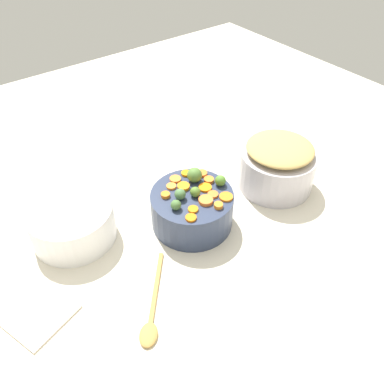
% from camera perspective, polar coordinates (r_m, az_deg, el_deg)
% --- Properties ---
extents(tabletop, '(2.40, 2.40, 0.02)m').
position_cam_1_polar(tabletop, '(1.22, 0.16, -3.35)').
color(tabletop, beige).
rests_on(tabletop, ground).
extents(serving_bowl_carrots, '(0.23, 0.23, 0.11)m').
position_cam_1_polar(serving_bowl_carrots, '(1.15, -0.00, -2.41)').
color(serving_bowl_carrots, '#2C3650').
rests_on(serving_bowl_carrots, tabletop).
extents(metal_pot, '(0.24, 0.24, 0.13)m').
position_cam_1_polar(metal_pot, '(1.30, 11.91, 3.17)').
color(metal_pot, '#BBB5BD').
rests_on(metal_pot, tabletop).
extents(stuffing_mound, '(0.21, 0.21, 0.04)m').
position_cam_1_polar(stuffing_mound, '(1.25, 12.42, 6.07)').
color(stuffing_mound, tan).
rests_on(stuffing_mound, metal_pot).
extents(carrot_slice_0, '(0.04, 0.04, 0.01)m').
position_cam_1_polar(carrot_slice_0, '(1.13, -1.22, 0.78)').
color(carrot_slice_0, orange).
rests_on(carrot_slice_0, serving_bowl_carrots).
extents(carrot_slice_1, '(0.04, 0.04, 0.01)m').
position_cam_1_polar(carrot_slice_1, '(1.16, -2.39, 1.85)').
color(carrot_slice_1, orange).
rests_on(carrot_slice_1, serving_bowl_carrots).
extents(carrot_slice_2, '(0.04, 0.04, 0.01)m').
position_cam_1_polar(carrot_slice_2, '(1.15, 2.41, 1.72)').
color(carrot_slice_2, orange).
rests_on(carrot_slice_2, serving_bowl_carrots).
extents(carrot_slice_3, '(0.05, 0.05, 0.01)m').
position_cam_1_polar(carrot_slice_3, '(1.13, 1.88, 0.64)').
color(carrot_slice_3, orange).
rests_on(carrot_slice_3, serving_bowl_carrots).
extents(carrot_slice_4, '(0.04, 0.04, 0.01)m').
position_cam_1_polar(carrot_slice_4, '(1.13, -2.95, 0.81)').
color(carrot_slice_4, orange).
rests_on(carrot_slice_4, serving_bowl_carrots).
extents(carrot_slice_5, '(0.04, 0.04, 0.01)m').
position_cam_1_polar(carrot_slice_5, '(1.17, -0.87, 2.66)').
color(carrot_slice_5, orange).
rests_on(carrot_slice_5, serving_bowl_carrots).
extents(carrot_slice_6, '(0.03, 0.03, 0.01)m').
position_cam_1_polar(carrot_slice_6, '(1.11, 2.98, -0.35)').
color(carrot_slice_6, orange).
rests_on(carrot_slice_6, serving_bowl_carrots).
extents(carrot_slice_7, '(0.03, 0.03, 0.01)m').
position_cam_1_polar(carrot_slice_7, '(1.04, -0.16, -3.68)').
color(carrot_slice_7, orange).
rests_on(carrot_slice_7, serving_bowl_carrots).
extents(carrot_slice_8, '(0.05, 0.05, 0.01)m').
position_cam_1_polar(carrot_slice_8, '(1.10, 4.85, -0.69)').
color(carrot_slice_8, orange).
rests_on(carrot_slice_8, serving_bowl_carrots).
extents(carrot_slice_9, '(0.03, 0.03, 0.01)m').
position_cam_1_polar(carrot_slice_9, '(1.07, 3.72, -1.95)').
color(carrot_slice_9, orange).
rests_on(carrot_slice_9, serving_bowl_carrots).
extents(carrot_slice_10, '(0.03, 0.03, 0.01)m').
position_cam_1_polar(carrot_slice_10, '(1.10, -3.78, -0.42)').
color(carrot_slice_10, orange).
rests_on(carrot_slice_10, serving_bowl_carrots).
extents(carrot_slice_11, '(0.04, 0.04, 0.01)m').
position_cam_1_polar(carrot_slice_11, '(1.06, 0.16, -2.47)').
color(carrot_slice_11, orange).
rests_on(carrot_slice_11, serving_bowl_carrots).
extents(carrot_slice_12, '(0.04, 0.04, 0.01)m').
position_cam_1_polar(carrot_slice_12, '(1.17, 1.43, 2.65)').
color(carrot_slice_12, orange).
rests_on(carrot_slice_12, serving_bowl_carrots).
extents(carrot_slice_13, '(0.05, 0.05, 0.01)m').
position_cam_1_polar(carrot_slice_13, '(1.08, 1.97, -1.20)').
color(carrot_slice_13, orange).
rests_on(carrot_slice_13, serving_bowl_carrots).
extents(brussels_sprout_0, '(0.03, 0.03, 0.03)m').
position_cam_1_polar(brussels_sprout_0, '(1.09, -1.70, -0.31)').
color(brussels_sprout_0, '#4B7441').
rests_on(brussels_sprout_0, serving_bowl_carrots).
extents(brussels_sprout_1, '(0.03, 0.03, 0.03)m').
position_cam_1_polar(brussels_sprout_1, '(1.13, 4.05, 1.62)').
color(brussels_sprout_1, '#51812D').
rests_on(brussels_sprout_1, serving_bowl_carrots).
extents(brussels_sprout_2, '(0.03, 0.03, 0.03)m').
position_cam_1_polar(brussels_sprout_2, '(1.06, -2.29, -1.85)').
color(brussels_sprout_2, '#487138').
rests_on(brussels_sprout_2, serving_bowl_carrots).
extents(brussels_sprout_3, '(0.03, 0.03, 0.03)m').
position_cam_1_polar(brussels_sprout_3, '(1.10, 0.47, 0.01)').
color(brussels_sprout_3, '#567A2C').
rests_on(brussels_sprout_3, serving_bowl_carrots).
extents(brussels_sprout_4, '(0.04, 0.04, 0.04)m').
position_cam_1_polar(brussels_sprout_4, '(1.14, 0.36, 2.43)').
color(brussels_sprout_4, '#547C37').
rests_on(brussels_sprout_4, serving_bowl_carrots).
extents(wooden_spoon, '(0.20, 0.22, 0.01)m').
position_cam_1_polar(wooden_spoon, '(0.99, -5.76, -17.09)').
color(wooden_spoon, '#AF8742').
rests_on(wooden_spoon, tabletop).
extents(casserole_dish, '(0.23, 0.23, 0.11)m').
position_cam_1_polar(casserole_dish, '(1.16, -16.63, -4.21)').
color(casserole_dish, white).
rests_on(casserole_dish, tabletop).
extents(dish_towel, '(0.18, 0.16, 0.01)m').
position_cam_1_polar(dish_towel, '(1.05, -20.59, -16.09)').
color(dish_towel, beige).
rests_on(dish_towel, tabletop).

